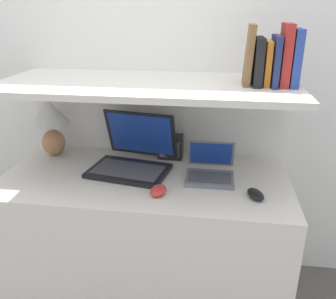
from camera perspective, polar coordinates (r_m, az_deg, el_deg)
name	(u,v)px	position (r m, az deg, el deg)	size (l,w,h in m)	color
wall_back	(158,62)	(1.92, -1.65, 13.88)	(6.00, 0.05, 2.40)	white
desk	(147,239)	(1.88, -3.42, -14.16)	(1.35, 0.64, 0.72)	silver
back_riser	(158,175)	(2.06, -1.68, -4.05)	(1.35, 0.04, 1.13)	white
shelf	(146,85)	(1.62, -3.54, 10.29)	(1.35, 0.58, 0.03)	silver
table_lamp	(51,121)	(1.97, -18.27, 4.39)	(0.20, 0.20, 0.30)	#B27A4C
laptop_large	(133,158)	(1.76, -5.63, -1.30)	(0.42, 0.39, 0.27)	black
laptop_small	(210,170)	(1.67, 6.76, -3.35)	(0.22, 0.23, 0.16)	slate
computer_mouse	(158,190)	(1.53, -1.56, -6.58)	(0.08, 0.11, 0.03)	red
second_mouse	(256,194)	(1.55, 13.87, -6.98)	(0.09, 0.12, 0.03)	black
router_box	(171,147)	(1.87, 0.42, 0.47)	(0.13, 0.09, 0.12)	black
book_blue	(295,58)	(1.60, 19.71, 13.64)	(0.03, 0.14, 0.23)	#284293
book_red	(285,55)	(1.59, 18.28, 14.14)	(0.04, 0.14, 0.25)	#A82823
book_navy	(275,61)	(1.59, 16.78, 13.44)	(0.02, 0.18, 0.21)	navy
book_orange	(267,63)	(1.58, 15.62, 13.15)	(0.02, 0.12, 0.18)	orange
book_black	(258,62)	(1.58, 14.24, 13.51)	(0.04, 0.16, 0.20)	black
book_brown	(249,55)	(1.57, 12.87, 14.51)	(0.04, 0.12, 0.25)	brown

